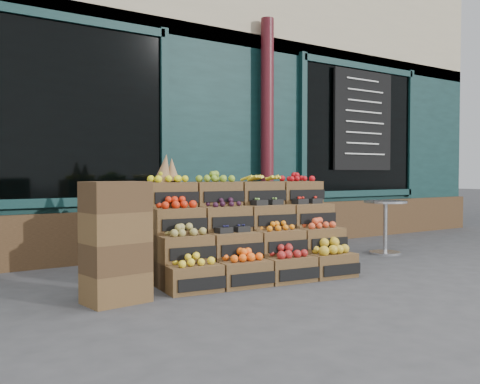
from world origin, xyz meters
TOP-DOWN VIEW (x-y plane):
  - ground at (0.00, 0.00)m, footprint 60.00×60.00m
  - shop_facade at (0.00, 5.11)m, footprint 12.00×6.24m
  - crate_display at (-0.27, 0.50)m, footprint 2.08×1.21m
  - spare_crates at (-1.77, 0.19)m, footprint 0.52×0.39m
  - bistro_table at (2.10, 0.71)m, footprint 0.55×0.55m
  - shopkeeper at (-1.73, 2.78)m, footprint 0.65×0.43m

SIDE VIEW (x-z plane):
  - ground at x=0.00m, z-range 0.00..0.00m
  - crate_display at x=-0.27m, z-range -0.24..1.00m
  - bistro_table at x=2.10m, z-range 0.09..0.78m
  - spare_crates at x=-1.77m, z-range 0.00..0.98m
  - shopkeeper at x=-1.73m, z-range 0.00..1.77m
  - shop_facade at x=0.00m, z-range 0.00..4.80m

